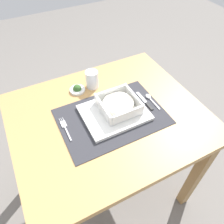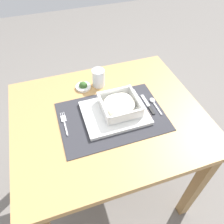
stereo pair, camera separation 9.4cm
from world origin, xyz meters
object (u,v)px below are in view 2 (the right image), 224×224
object	(u,v)px
dining_table	(109,130)
butter_knife	(148,106)
spoon	(153,102)
condiment_saucer	(83,86)
drinking_glass	(99,79)
bread_knife	(145,109)
porridge_bowl	(120,106)
fork	(64,122)

from	to	relation	value
dining_table	butter_knife	bearing A→B (deg)	-3.77
spoon	condiment_saucer	distance (m)	0.36
dining_table	drinking_glass	distance (m)	0.26
bread_knife	condiment_saucer	xyz separation A→B (m)	(-0.23, 0.24, 0.00)
butter_knife	porridge_bowl	bearing A→B (deg)	175.58
bread_knife	dining_table	bearing A→B (deg)	166.49
dining_table	spoon	bearing A→B (deg)	0.18
bread_knife	drinking_glass	size ratio (longest dim) A/B	1.52
fork	butter_knife	bearing A→B (deg)	-6.35
butter_knife	condiment_saucer	bearing A→B (deg)	137.90
spoon	condiment_saucer	xyz separation A→B (m)	(-0.29, 0.21, 0.00)
porridge_bowl	butter_knife	size ratio (longest dim) A/B	1.22
fork	bread_knife	distance (m)	0.36
spoon	drinking_glass	xyz separation A→B (m)	(-0.21, 0.21, 0.03)
spoon	drinking_glass	world-z (taller)	drinking_glass
butter_knife	drinking_glass	world-z (taller)	drinking_glass
porridge_bowl	drinking_glass	world-z (taller)	drinking_glass
dining_table	butter_knife	xyz separation A→B (m)	(0.19, -0.01, 0.12)
fork	drinking_glass	distance (m)	0.29
porridge_bowl	drinking_glass	xyz separation A→B (m)	(-0.04, 0.21, 0.00)
dining_table	butter_knife	distance (m)	0.22
porridge_bowl	spoon	size ratio (longest dim) A/B	1.47
porridge_bowl	bread_knife	xyz separation A→B (m)	(0.11, -0.03, -0.03)
butter_knife	condiment_saucer	xyz separation A→B (m)	(-0.25, 0.22, 0.00)
fork	butter_knife	size ratio (longest dim) A/B	1.01
butter_knife	spoon	bearing A→B (deg)	22.28
dining_table	bread_knife	size ratio (longest dim) A/B	6.26
fork	dining_table	bearing A→B (deg)	-6.59
porridge_bowl	bread_knife	bearing A→B (deg)	-13.08
spoon	butter_knife	world-z (taller)	spoon
spoon	condiment_saucer	world-z (taller)	condiment_saucer
dining_table	bread_knife	distance (m)	0.21
porridge_bowl	condiment_saucer	bearing A→B (deg)	118.32
bread_knife	condiment_saucer	size ratio (longest dim) A/B	1.79
fork	spoon	bearing A→B (deg)	-4.23
porridge_bowl	fork	bearing A→B (deg)	175.81
drinking_glass	spoon	bearing A→B (deg)	-45.62
condiment_saucer	bread_knife	bearing A→B (deg)	-46.45
fork	butter_knife	xyz separation A→B (m)	(0.39, -0.03, 0.00)
dining_table	fork	xyz separation A→B (m)	(-0.20, 0.01, 0.12)
drinking_glass	condiment_saucer	distance (m)	0.09
dining_table	drinking_glass	xyz separation A→B (m)	(0.02, 0.21, 0.15)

